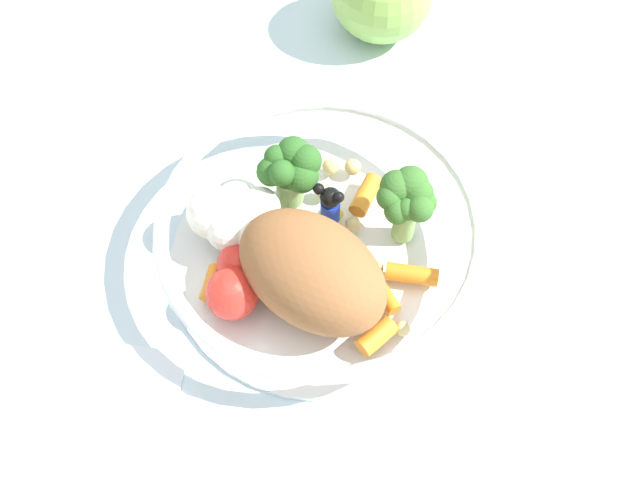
# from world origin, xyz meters

# --- Properties ---
(ground_plane) EXTENTS (2.40, 2.40, 0.00)m
(ground_plane) POSITION_xyz_m (0.00, 0.00, 0.00)
(ground_plane) COLOR silver
(food_container) EXTENTS (0.20, 0.20, 0.07)m
(food_container) POSITION_xyz_m (-0.00, -0.00, 0.03)
(food_container) COLOR white
(food_container) RESTS_ON ground_plane
(folded_napkin) EXTENTS (0.16, 0.14, 0.01)m
(folded_napkin) POSITION_xyz_m (-0.16, 0.11, 0.00)
(folded_napkin) COLOR white
(folded_napkin) RESTS_ON ground_plane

